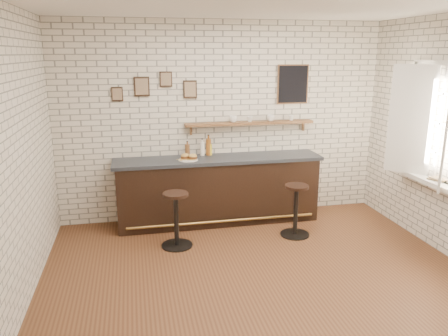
# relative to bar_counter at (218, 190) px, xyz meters

# --- Properties ---
(ground) EXTENTS (5.00, 5.00, 0.00)m
(ground) POSITION_rel_bar_counter_xyz_m (0.13, -1.70, -0.51)
(ground) COLOR brown
(ground) RESTS_ON ground
(bar_counter) EXTENTS (3.10, 0.65, 1.01)m
(bar_counter) POSITION_rel_bar_counter_xyz_m (0.00, 0.00, 0.00)
(bar_counter) COLOR black
(bar_counter) RESTS_ON ground
(sandwich_plate) EXTENTS (0.28, 0.28, 0.01)m
(sandwich_plate) POSITION_rel_bar_counter_xyz_m (-0.46, -0.07, 0.51)
(sandwich_plate) COLOR white
(sandwich_plate) RESTS_ON bar_counter
(ciabatta_sandwich) EXTENTS (0.26, 0.18, 0.08)m
(ciabatta_sandwich) POSITION_rel_bar_counter_xyz_m (-0.45, -0.07, 0.56)
(ciabatta_sandwich) COLOR tan
(ciabatta_sandwich) RESTS_ON sandwich_plate
(potato_chips) EXTENTS (0.26, 0.17, 0.00)m
(potato_chips) POSITION_rel_bar_counter_xyz_m (-0.48, -0.08, 0.52)
(potato_chips) COLOR gold
(potato_chips) RESTS_ON sandwich_plate
(bitters_bottle_brown) EXTENTS (0.07, 0.07, 0.23)m
(bitters_bottle_brown) POSITION_rel_bar_counter_xyz_m (-0.44, 0.19, 0.60)
(bitters_bottle_brown) COLOR brown
(bitters_bottle_brown) RESTS_ON bar_counter
(bitters_bottle_white) EXTENTS (0.07, 0.07, 0.26)m
(bitters_bottle_white) POSITION_rel_bar_counter_xyz_m (-0.21, 0.19, 0.61)
(bitters_bottle_white) COLOR white
(bitters_bottle_white) RESTS_ON bar_counter
(bitters_bottle_amber) EXTENTS (0.08, 0.08, 0.32)m
(bitters_bottle_amber) POSITION_rel_bar_counter_xyz_m (-0.11, 0.19, 0.63)
(bitters_bottle_amber) COLOR #924E17
(bitters_bottle_amber) RESTS_ON bar_counter
(condiment_bottle_yellow) EXTENTS (0.07, 0.07, 0.22)m
(condiment_bottle_yellow) POSITION_rel_bar_counter_xyz_m (-0.09, 0.19, 0.59)
(condiment_bottle_yellow) COLOR gold
(condiment_bottle_yellow) RESTS_ON bar_counter
(bar_stool_left) EXTENTS (0.42, 0.42, 0.75)m
(bar_stool_left) POSITION_rel_bar_counter_xyz_m (-0.72, -0.77, -0.10)
(bar_stool_left) COLOR black
(bar_stool_left) RESTS_ON ground
(bar_stool_right) EXTENTS (0.41, 0.41, 0.74)m
(bar_stool_right) POSITION_rel_bar_counter_xyz_m (0.96, -0.75, -0.11)
(bar_stool_right) COLOR black
(bar_stool_right) RESTS_ON ground
(wall_shelf) EXTENTS (2.00, 0.18, 0.18)m
(wall_shelf) POSITION_rel_bar_counter_xyz_m (0.53, 0.20, 0.97)
(wall_shelf) COLOR brown
(wall_shelf) RESTS_ON ground
(shelf_cup_a) EXTENTS (0.14, 0.14, 0.10)m
(shelf_cup_a) POSITION_rel_bar_counter_xyz_m (0.27, 0.20, 1.04)
(shelf_cup_a) COLOR white
(shelf_cup_a) RESTS_ON wall_shelf
(shelf_cup_b) EXTENTS (0.13, 0.13, 0.08)m
(shelf_cup_b) POSITION_rel_bar_counter_xyz_m (0.53, 0.20, 1.04)
(shelf_cup_b) COLOR white
(shelf_cup_b) RESTS_ON wall_shelf
(shelf_cup_c) EXTENTS (0.14, 0.14, 0.10)m
(shelf_cup_c) POSITION_rel_bar_counter_xyz_m (0.87, 0.20, 1.04)
(shelf_cup_c) COLOR white
(shelf_cup_c) RESTS_ON wall_shelf
(shelf_cup_d) EXTENTS (0.09, 0.09, 0.08)m
(shelf_cup_d) POSITION_rel_bar_counter_xyz_m (1.20, 0.20, 1.03)
(shelf_cup_d) COLOR white
(shelf_cup_d) RESTS_ON wall_shelf
(back_wall_decor) EXTENTS (2.96, 0.02, 0.56)m
(back_wall_decor) POSITION_rel_bar_counter_xyz_m (0.36, 0.28, 1.54)
(back_wall_decor) COLOR black
(back_wall_decor) RESTS_ON ground
(window_sill) EXTENTS (0.20, 1.35, 0.06)m
(window_sill) POSITION_rel_bar_counter_xyz_m (2.53, -1.40, 0.39)
(window_sill) COLOR white
(window_sill) RESTS_ON ground
(casement_window) EXTENTS (0.40, 1.30, 1.56)m
(casement_window) POSITION_rel_bar_counter_xyz_m (2.49, -1.40, 1.14)
(casement_window) COLOR white
(casement_window) RESTS_ON ground
(book_lower) EXTENTS (0.22, 0.25, 0.02)m
(book_lower) POSITION_rel_bar_counter_xyz_m (2.51, -1.52, 0.43)
(book_lower) COLOR tan
(book_lower) RESTS_ON window_sill
(book_upper) EXTENTS (0.16, 0.22, 0.02)m
(book_upper) POSITION_rel_bar_counter_xyz_m (2.51, -1.51, 0.45)
(book_upper) COLOR tan
(book_upper) RESTS_ON book_lower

